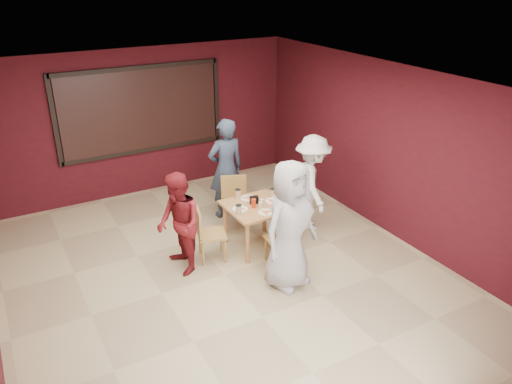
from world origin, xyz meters
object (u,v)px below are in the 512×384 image
dining_table (256,210)px  chair_back (234,199)px  diner_right (312,183)px  diner_left (179,224)px  diner_front (290,225)px  chair_front (283,238)px  diner_back (226,169)px  chair_right (291,206)px  chair_left (207,231)px

dining_table → chair_back: size_ratio=1.04×
diner_right → diner_left: bearing=115.7°
diner_right → diner_front: bearing=156.2°
diner_left → chair_front: bearing=66.1°
diner_back → dining_table: bearing=86.6°
chair_right → diner_right: size_ratio=0.54×
chair_back → chair_left: 1.15m
chair_right → diner_left: diner_left is taller
chair_right → diner_back: diner_back is taller
diner_back → diner_right: bearing=134.0°
chair_left → diner_back: 1.58m
chair_left → diner_right: size_ratio=0.52×
chair_right → diner_left: 2.05m
chair_front → diner_left: bearing=154.8°
diner_front → chair_left: bearing=107.6°
chair_front → chair_back: bearing=91.6°
chair_back → chair_right: size_ratio=1.01×
chair_front → chair_right: bearing=50.0°
dining_table → chair_back: bearing=89.2°
chair_front → chair_right: (0.66, 0.79, 0.02)m
chair_left → chair_right: size_ratio=0.97×
dining_table → chair_front: 0.72m
chair_front → diner_left: size_ratio=0.55×
chair_left → chair_right: (1.56, 0.07, 0.02)m
diner_back → diner_left: size_ratio=1.18×
dining_table → chair_right: chair_right is taller
chair_front → chair_back: chair_back is taller
chair_left → diner_left: 0.54m
dining_table → diner_back: bearing=86.3°
dining_table → chair_left: (-0.85, 0.03, -0.16)m
chair_right → diner_right: 0.53m
chair_back → diner_right: bearing=-30.5°
chair_front → diner_left: 1.53m
chair_right → chair_left: bearing=-177.4°
diner_back → diner_left: diner_back is taller
diner_front → diner_back: diner_front is taller
dining_table → chair_front: size_ratio=1.11×
chair_left → diner_left: diner_left is taller
chair_back → diner_front: diner_front is taller
chair_left → dining_table: bearing=-1.7°
chair_back → diner_back: bearing=81.4°
dining_table → diner_front: diner_front is taller
diner_front → diner_right: (1.25, 1.24, -0.11)m
diner_back → diner_left: (-1.39, -1.29, -0.14)m
diner_front → diner_left: 1.61m
chair_right → diner_front: diner_front is taller
dining_table → chair_back: (0.01, 0.79, -0.14)m
chair_front → chair_right: size_ratio=0.95×
diner_left → diner_right: diner_right is taller
chair_left → diner_right: (1.99, 0.10, 0.34)m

